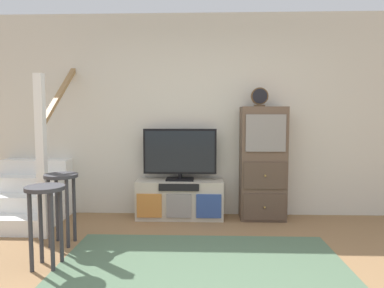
{
  "coord_description": "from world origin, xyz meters",
  "views": [
    {
      "loc": [
        0.01,
        -2.28,
        1.35
      ],
      "look_at": [
        -0.13,
        1.81,
        1.01
      ],
      "focal_mm": 32.43,
      "sensor_mm": 36.0,
      "label": 1
    }
  ],
  "objects_px": {
    "media_console": "(180,199)",
    "side_cabinet": "(263,164)",
    "television": "(180,153)",
    "bar_stool_far": "(61,193)",
    "bar_stool_near": "(45,207)",
    "desk_clock": "(260,97)"
  },
  "relations": [
    {
      "from": "desk_clock",
      "to": "bar_stool_far",
      "type": "relative_size",
      "value": 0.32
    },
    {
      "from": "bar_stool_far",
      "to": "side_cabinet",
      "type": "bearing_deg",
      "value": 23.56
    },
    {
      "from": "bar_stool_near",
      "to": "bar_stool_far",
      "type": "distance_m",
      "value": 0.56
    },
    {
      "from": "side_cabinet",
      "to": "desk_clock",
      "type": "distance_m",
      "value": 0.86
    },
    {
      "from": "television",
      "to": "bar_stool_far",
      "type": "distance_m",
      "value": 1.56
    },
    {
      "from": "television",
      "to": "bar_stool_far",
      "type": "bearing_deg",
      "value": -139.62
    },
    {
      "from": "television",
      "to": "side_cabinet",
      "type": "bearing_deg",
      "value": -0.73
    },
    {
      "from": "television",
      "to": "bar_stool_far",
      "type": "height_order",
      "value": "television"
    },
    {
      "from": "desk_clock",
      "to": "bar_stool_near",
      "type": "relative_size",
      "value": 0.33
    },
    {
      "from": "side_cabinet",
      "to": "bar_stool_near",
      "type": "xyz_separation_m",
      "value": [
        -2.16,
        -1.53,
        -0.19
      ]
    },
    {
      "from": "television",
      "to": "bar_stool_near",
      "type": "distance_m",
      "value": 1.91
    },
    {
      "from": "media_console",
      "to": "side_cabinet",
      "type": "xyz_separation_m",
      "value": [
        1.08,
        0.01,
        0.48
      ]
    },
    {
      "from": "media_console",
      "to": "television",
      "type": "height_order",
      "value": "television"
    },
    {
      "from": "side_cabinet",
      "to": "bar_stool_near",
      "type": "relative_size",
      "value": 1.99
    },
    {
      "from": "bar_stool_near",
      "to": "bar_stool_far",
      "type": "bearing_deg",
      "value": 98.88
    },
    {
      "from": "television",
      "to": "bar_stool_far",
      "type": "relative_size",
      "value": 1.28
    },
    {
      "from": "media_console",
      "to": "television",
      "type": "bearing_deg",
      "value": 90.0
    },
    {
      "from": "side_cabinet",
      "to": "bar_stool_far",
      "type": "xyz_separation_m",
      "value": [
        -2.25,
        -0.98,
        -0.18
      ]
    },
    {
      "from": "side_cabinet",
      "to": "bar_stool_near",
      "type": "distance_m",
      "value": 2.65
    },
    {
      "from": "bar_stool_near",
      "to": "bar_stool_far",
      "type": "height_order",
      "value": "bar_stool_far"
    },
    {
      "from": "television",
      "to": "desk_clock",
      "type": "xyz_separation_m",
      "value": [
        1.02,
        -0.03,
        0.72
      ]
    },
    {
      "from": "media_console",
      "to": "desk_clock",
      "type": "xyz_separation_m",
      "value": [
        1.02,
        -0.0,
        1.33
      ]
    }
  ]
}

